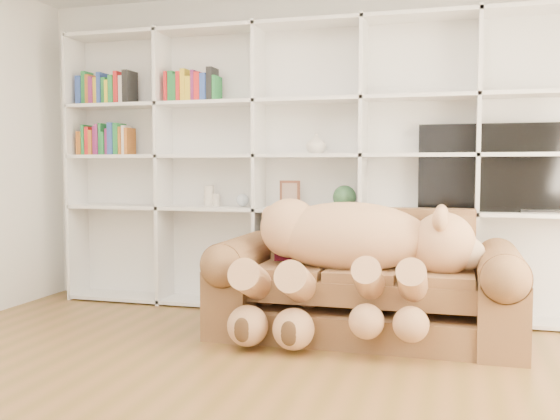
% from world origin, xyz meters
% --- Properties ---
extents(floor, '(5.00, 5.00, 0.00)m').
position_xyz_m(floor, '(0.00, 0.00, 0.00)').
color(floor, brown).
rests_on(floor, ground).
extents(wall_back, '(5.00, 0.02, 2.70)m').
position_xyz_m(wall_back, '(0.00, 2.50, 1.35)').
color(wall_back, white).
rests_on(wall_back, floor).
extents(bookshelf, '(4.43, 0.35, 2.40)m').
position_xyz_m(bookshelf, '(-0.24, 2.36, 1.31)').
color(bookshelf, white).
rests_on(bookshelf, floor).
extents(sofa, '(2.14, 0.92, 0.90)m').
position_xyz_m(sofa, '(0.55, 1.69, 0.34)').
color(sofa, brown).
rests_on(sofa, floor).
extents(teddy_bear, '(1.65, 0.89, 0.95)m').
position_xyz_m(teddy_bear, '(0.46, 1.51, 0.63)').
color(teddy_bear, tan).
rests_on(teddy_bear, sofa).
extents(throw_pillow, '(0.38, 0.26, 0.37)m').
position_xyz_m(throw_pillow, '(0.02, 1.84, 0.63)').
color(throw_pillow, '#550E1B').
rests_on(throw_pillow, sofa).
extents(tv, '(1.14, 0.18, 0.67)m').
position_xyz_m(tv, '(1.45, 2.35, 1.20)').
color(tv, black).
rests_on(tv, bookshelf).
extents(picture_frame, '(0.18, 0.04, 0.22)m').
position_xyz_m(picture_frame, '(-0.17, 2.30, 0.98)').
color(picture_frame, '#582F1E').
rests_on(picture_frame, bookshelf).
extents(green_vase, '(0.19, 0.19, 0.19)m').
position_xyz_m(green_vase, '(0.29, 2.30, 0.96)').
color(green_vase, '#2C5533').
rests_on(green_vase, bookshelf).
extents(figurine_tall, '(0.11, 0.11, 0.18)m').
position_xyz_m(figurine_tall, '(-0.90, 2.30, 0.95)').
color(figurine_tall, beige).
rests_on(figurine_tall, bookshelf).
extents(figurine_short, '(0.08, 0.08, 0.11)m').
position_xyz_m(figurine_short, '(-0.83, 2.30, 0.92)').
color(figurine_short, beige).
rests_on(figurine_short, bookshelf).
extents(snow_globe, '(0.11, 0.11, 0.11)m').
position_xyz_m(snow_globe, '(-0.59, 2.30, 0.92)').
color(snow_globe, silver).
rests_on(snow_globe, bookshelf).
extents(shelf_vase, '(0.21, 0.21, 0.17)m').
position_xyz_m(shelf_vase, '(0.05, 2.30, 1.40)').
color(shelf_vase, beige).
rests_on(shelf_vase, bookshelf).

